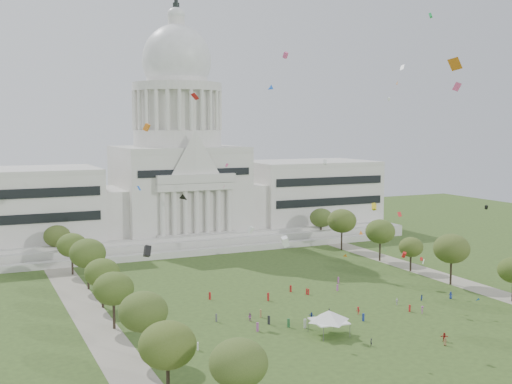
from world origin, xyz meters
The scene contains 31 objects.
ground centered at (0.00, 0.00, 0.00)m, with size 400.00×400.00×0.00m, color #32491D.
capitol centered at (0.00, 113.59, 22.30)m, with size 160.00×64.50×91.30m.
path_left centered at (-48.00, 30.00, 0.02)m, with size 8.00×160.00×0.04m, color gray.
path_right centered at (48.00, 30.00, 0.02)m, with size 8.00×160.00×0.04m, color gray.
row_tree_l_0 centered at (-45.26, -21.68, 8.95)m, with size 8.85×8.85×12.59m.
row_tree_l_1 centered at (-44.07, -2.96, 8.95)m, with size 8.86×8.86×12.59m.
row_tree_l_2 centered at (-45.04, 17.30, 8.51)m, with size 8.42×8.42×11.97m.
row_tree_r_2 centered at (44.17, 17.44, 9.66)m, with size 9.55×9.55×13.58m.
row_tree_l_3 centered at (-44.09, 33.92, 8.21)m, with size 8.12×8.12×11.55m.
row_tree_r_3 centered at (44.40, 34.48, 7.08)m, with size 7.01×7.01×9.98m.
row_tree_l_4 centered at (-44.08, 52.42, 9.39)m, with size 9.29×9.29×13.21m.
row_tree_r_4 centered at (44.76, 50.04, 9.29)m, with size 9.19×9.19×13.06m.
row_tree_l_5 centered at (-45.22, 71.01, 8.42)m, with size 8.33×8.33×11.85m.
row_tree_r_5 centered at (43.49, 70.19, 9.93)m, with size 9.82×9.82×13.96m.
row_tree_l_6 centered at (-46.87, 89.14, 8.27)m, with size 8.19×8.19×11.64m.
row_tree_r_6 centered at (45.96, 88.13, 8.51)m, with size 8.42×8.42×11.97m.
near_tree_0 centered at (-38.00, -32.00, 8.56)m, with size 8.47×8.47×12.04m.
event_tent centered at (-6.57, -4.53, 3.97)m, with size 9.95×9.95×5.12m.
person_0 centered at (34.43, 6.34, 0.89)m, with size 0.87×0.56×1.78m, color navy.
person_2 centered at (26.81, 7.72, 0.76)m, with size 0.74×0.45×1.51m, color navy.
person_3 centered at (6.71, 4.86, 0.87)m, with size 1.13×0.58×1.74m, color #B21E1E.
person_4 centered at (-0.28, 5.69, 0.98)m, with size 1.15×0.63×1.97m, color #4C4C51.
person_5 centered at (-4.62, 5.93, 0.78)m, with size 1.44×0.57×1.56m, color navy.
person_6 centered at (10.35, -19.38, 0.78)m, with size 0.76×0.50×1.56m, color olive.
person_7 centered at (-2.71, -13.70, 0.76)m, with size 0.56×0.41×1.52m, color #26262B.
person_8 centered at (-17.35, 10.40, 0.91)m, with size 0.88×0.55×1.82m, color #994C8C.
person_9 centered at (20.09, -0.71, 0.88)m, with size 1.13×0.58×1.75m, color #994C8C.
person_10 centered at (19.26, 7.45, 0.82)m, with size 0.96×0.52×1.63m, color silver.
person_11 centered at (11.83, -17.42, 0.87)m, with size 1.62×0.64×1.75m, color #B21E1E.
distant_crowd centered at (-13.27, 14.15, 0.86)m, with size 58.02×33.33×1.95m.
kite_swarm centered at (1.44, 10.52, 33.59)m, with size 94.99×102.50×63.48m.
Camera 1 is at (-72.16, -112.46, 41.86)m, focal length 45.00 mm.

